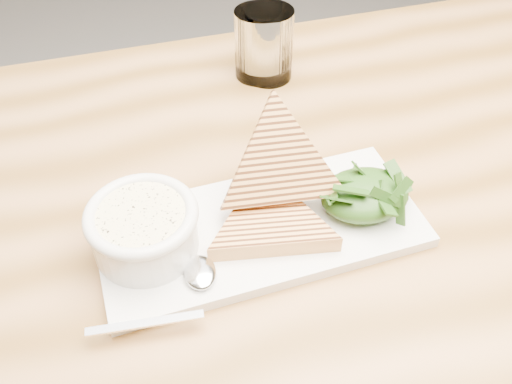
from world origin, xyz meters
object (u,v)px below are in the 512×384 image
object	(u,v)px
table_top	(285,199)
platter	(261,229)
soup_bowl	(145,233)
glass_far	(269,45)
glass_near	(258,44)

from	to	relation	value
table_top	platter	distance (m)	0.09
platter	soup_bowl	bearing A→B (deg)	178.38
soup_bowl	table_top	bearing A→B (deg)	18.28
platter	glass_far	distance (m)	0.33
soup_bowl	platter	bearing A→B (deg)	-1.62
table_top	platter	xyz separation A→B (m)	(-0.05, -0.06, 0.03)
table_top	soup_bowl	distance (m)	0.20
glass_near	platter	bearing A→B (deg)	-105.58
platter	glass_far	bearing A→B (deg)	71.46
glass_near	glass_far	bearing A→B (deg)	-30.82
platter	glass_near	size ratio (longest dim) A/B	3.47
glass_far	platter	bearing A→B (deg)	-108.54
table_top	soup_bowl	bearing A→B (deg)	-161.72
glass_near	table_top	bearing A→B (deg)	-98.33
soup_bowl	glass_far	xyz separation A→B (m)	(0.24, 0.31, 0.02)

